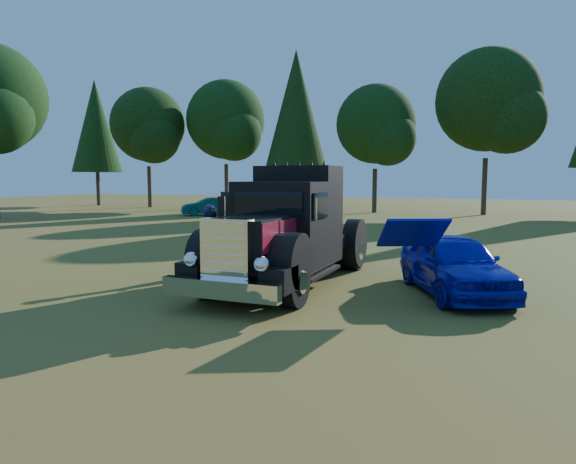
% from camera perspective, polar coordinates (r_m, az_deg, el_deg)
% --- Properties ---
extents(ground, '(120.00, 120.00, 0.00)m').
position_cam_1_polar(ground, '(11.71, -3.51, -7.25)').
color(ground, '#405B1A').
rests_on(ground, ground).
extents(treeline, '(72.10, 24.04, 13.84)m').
position_cam_1_polar(treeline, '(39.11, 13.28, 13.13)').
color(treeline, '#2D2116').
rests_on(treeline, ground).
extents(diamond_t_truck, '(3.32, 7.16, 3.00)m').
position_cam_1_polar(diamond_t_truck, '(12.85, -0.24, -0.27)').
color(diamond_t_truck, black).
rests_on(diamond_t_truck, ground).
extents(hotrod_coupe, '(3.29, 4.47, 1.89)m').
position_cam_1_polar(hotrod_coupe, '(12.46, 17.95, -3.38)').
color(hotrod_coupe, '#06198E').
rests_on(hotrod_coupe, ground).
extents(spectator_near, '(0.77, 0.85, 1.95)m').
position_cam_1_polar(spectator_near, '(14.36, -8.52, -0.89)').
color(spectator_near, navy).
rests_on(spectator_near, ground).
extents(spectator_far, '(1.10, 1.14, 1.85)m').
position_cam_1_polar(spectator_far, '(13.61, -8.42, -1.47)').
color(spectator_far, '#20214C').
rests_on(spectator_far, ground).
extents(distant_teal_car, '(3.85, 3.50, 1.28)m').
position_cam_1_polar(distant_teal_car, '(37.64, -8.84, 2.81)').
color(distant_teal_car, '#083034').
rests_on(distant_teal_car, ground).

